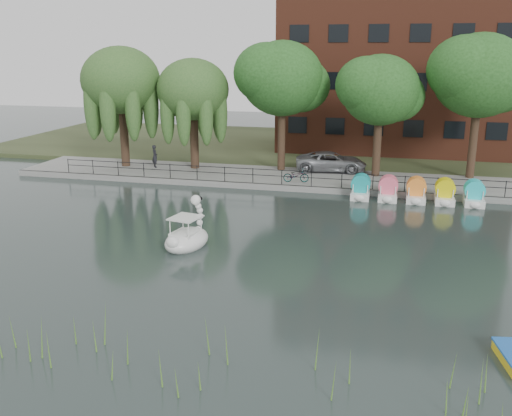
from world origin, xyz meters
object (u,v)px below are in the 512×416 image
at_px(bicycle, 296,175).
at_px(swan_boat, 187,236).
at_px(pedestrian, 155,155).
at_px(minivan, 331,160).

xyz_separation_m(bicycle, swan_boat, (-3.00, -13.06, -0.39)).
distance_m(pedestrian, swan_boat, 17.51).
distance_m(bicycle, swan_boat, 13.40).
relative_size(minivan, swan_boat, 1.93).
bearing_deg(pedestrian, bicycle, -142.67).
height_order(minivan, bicycle, minivan).
height_order(bicycle, pedestrian, pedestrian).
bearing_deg(bicycle, minivan, -34.25).
bearing_deg(minivan, pedestrian, 91.35).
xyz_separation_m(minivan, pedestrian, (-13.25, -1.80, 0.16)).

